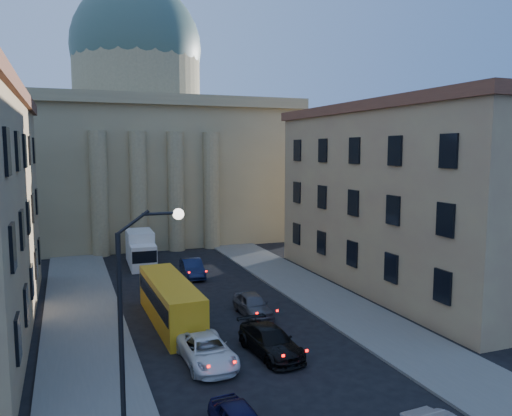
{
  "coord_description": "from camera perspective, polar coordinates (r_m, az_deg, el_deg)",
  "views": [
    {
      "loc": [
        -9.25,
        -10.96,
        11.09
      ],
      "look_at": [
        1.86,
        17.99,
        7.44
      ],
      "focal_mm": 35.0,
      "sensor_mm": 36.0,
      "label": 1
    }
  ],
  "objects": [
    {
      "name": "sidewalk_left",
      "position": [
        30.99,
        -18.81,
        -14.48
      ],
      "size": [
        5.0,
        60.0,
        0.15
      ],
      "primitive_type": "cube",
      "color": "#626059",
      "rests_on": "ground"
    },
    {
      "name": "sidewalk_right",
      "position": [
        35.7,
        10.2,
        -11.36
      ],
      "size": [
        5.0,
        60.0,
        0.15
      ],
      "primitive_type": "cube",
      "color": "#626059",
      "rests_on": "ground"
    },
    {
      "name": "church",
      "position": [
        67.07,
        -13.16,
        7.21
      ],
      "size": [
        68.02,
        28.76,
        36.6
      ],
      "color": "#897854",
      "rests_on": "ground"
    },
    {
      "name": "building_right",
      "position": [
        42.29,
        17.49,
        1.43
      ],
      "size": [
        11.6,
        26.6,
        14.7
      ],
      "color": "tan",
      "rests_on": "ground"
    },
    {
      "name": "street_lamp",
      "position": [
        19.96,
        -13.74,
        -10.39
      ],
      "size": [
        2.62,
        0.44,
        8.83
      ],
      "color": "black",
      "rests_on": "ground"
    },
    {
      "name": "car_left_mid",
      "position": [
        27.01,
        -5.65,
        -15.93
      ],
      "size": [
        2.46,
        5.14,
        1.41
      ],
      "primitive_type": "imported",
      "rotation": [
        0.0,
        0.0,
        0.02
      ],
      "color": "white",
      "rests_on": "ground"
    },
    {
      "name": "car_right_mid",
      "position": [
        28.0,
        1.66,
        -14.98
      ],
      "size": [
        2.56,
        5.28,
        1.48
      ],
      "primitive_type": "imported",
      "rotation": [
        0.0,
        0.0,
        0.1
      ],
      "color": "black",
      "rests_on": "ground"
    },
    {
      "name": "car_right_far",
      "position": [
        34.02,
        -0.38,
        -10.99
      ],
      "size": [
        1.78,
        4.36,
        1.48
      ],
      "primitive_type": "imported",
      "rotation": [
        0.0,
        0.0,
        -0.01
      ],
      "color": "#49484D",
      "rests_on": "ground"
    },
    {
      "name": "car_right_distant",
      "position": [
        44.18,
        -7.3,
        -6.84
      ],
      "size": [
        1.97,
        4.81,
        1.55
      ],
      "primitive_type": "imported",
      "rotation": [
        0.0,
        0.0,
        -0.07
      ],
      "color": "black",
      "rests_on": "ground"
    },
    {
      "name": "city_bus",
      "position": [
        32.88,
        -9.78,
        -10.35
      ],
      "size": [
        2.5,
        9.92,
        2.78
      ],
      "rotation": [
        0.0,
        0.0,
        0.02
      ],
      "color": "gold",
      "rests_on": "ground"
    },
    {
      "name": "box_truck",
      "position": [
        48.91,
        -13.02,
        -4.7
      ],
      "size": [
        2.54,
        6.05,
        3.28
      ],
      "rotation": [
        0.0,
        0.0,
        -0.03
      ],
      "color": "silver",
      "rests_on": "ground"
    }
  ]
}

